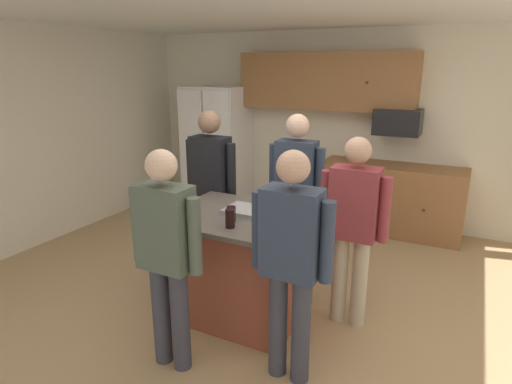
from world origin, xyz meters
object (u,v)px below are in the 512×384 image
Objects in this scene: microwave_over_range at (398,122)px; mug_blue_stoneware at (294,208)px; person_guest_left at (166,248)px; person_host_foreground at (291,255)px; glass_pilsner at (179,208)px; glass_dark_ale at (263,227)px; kitchen_island at (240,265)px; tumbler_amber at (230,218)px; person_guest_right at (353,221)px; refrigerator at (217,148)px; serving_tray at (251,211)px; person_guest_by_door at (296,188)px; person_elder_center at (211,182)px; glass_short_whisky at (231,214)px.

mug_blue_stoneware is (-0.40, -2.43, -0.47)m from microwave_over_range.
person_host_foreground reaches higher than person_guest_left.
glass_pilsner is 1.12× the size of glass_dark_ale.
kitchen_island is 8.12× the size of tumbler_amber.
microwave_over_range is 3.65m from person_guest_left.
person_guest_right reaches higher than glass_dark_ale.
microwave_over_range is 2.51m from mug_blue_stoneware.
glass_dark_ale is at bearing -2.85° from glass_pilsner.
refrigerator is 1.12× the size of person_host_foreground.
refrigerator is at bearing 127.18° from glass_dark_ale.
person_guest_right is 0.49m from mug_blue_stoneware.
person_guest_left is at bearing -110.26° from tumbler_amber.
person_guest_left is at bearing -102.35° from serving_tray.
person_guest_right is 0.88m from person_guest_by_door.
serving_tray is at bearing 38.53° from kitchen_island.
person_guest_right is at bearing 31.15° from person_elder_center.
glass_dark_ale is (2.18, -2.87, 0.08)m from refrigerator.
tumbler_amber is at bearing -75.00° from kitchen_island.
tumbler_amber is 0.33× the size of serving_tray.
person_guest_right is at bearing 24.31° from glass_pilsner.
refrigerator is 1.08× the size of person_guest_by_door.
person_elder_center reaches higher than microwave_over_range.
mug_blue_stoneware is 0.36m from serving_tray.
person_guest_by_door is at bearing -1.97° from person_guest_left.
person_host_foreground is 11.14× the size of tumbler_amber.
person_host_foreground reaches higher than mug_blue_stoneware.
serving_tray is (0.06, 0.24, -0.04)m from glass_short_whisky.
person_guest_left is (1.69, -3.37, 0.01)m from refrigerator.
glass_pilsner is (0.25, -0.88, 0.02)m from person_elder_center.
person_guest_left reaches higher than glass_short_whisky.
serving_tray is (-0.10, -0.76, -0.03)m from person_guest_by_door.
glass_short_whisky is 0.13m from tumbler_amber.
glass_short_whisky is at bearing -3.77° from person_guest_left.
serving_tray is (-0.29, 0.38, -0.05)m from glass_dark_ale.
serving_tray is at bearing 4.67° from person_guest_by_door.
person_elder_center is at bearing 29.09° from person_guest_left.
person_guest_left reaches higher than glass_pilsner.
kitchen_island is 0.49m from serving_tray.
person_guest_right is at bearing 65.89° from person_guest_by_door.
glass_dark_ale reaches higher than glass_short_whisky.
person_elder_center is (1.14, -1.95, 0.07)m from refrigerator.
kitchen_island is 0.72m from glass_dark_ale.
microwave_over_range reaches higher than mug_blue_stoneware.
person_host_foreground reaches higher than kitchen_island.
person_guest_left is at bearing 29.58° from person_guest_right.
glass_short_whisky is at bearing -105.24° from microwave_over_range.
kitchen_island is 8.76× the size of glass_dark_ale.
glass_pilsner is (-1.30, -0.59, 0.09)m from person_guest_right.
kitchen_island is 0.61m from tumbler_amber.
glass_pilsner is at bearing -63.82° from refrigerator.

